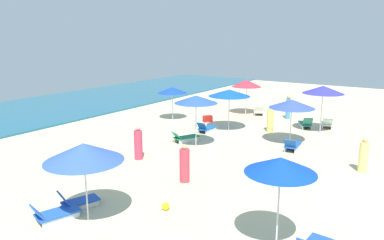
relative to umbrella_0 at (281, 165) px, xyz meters
name	(u,v)px	position (x,y,z in m)	size (l,w,h in m)	color
ocean	(1,117)	(4.76, 21.86, -2.30)	(60.00, 10.76, 0.12)	#1F617D
umbrella_0	(281,165)	(0.00, 0.00, 0.00)	(1.83, 1.83, 2.57)	silver
umbrella_1	(196,99)	(6.47, 6.80, 0.11)	(2.16, 2.16, 2.66)	silver
lounge_chair_1_0	(185,138)	(6.94, 7.80, -2.11)	(1.57, 1.11, 0.63)	silver
umbrella_3	(172,90)	(10.84, 11.55, -0.35)	(1.95, 1.95, 2.21)	silver
umbrella_4	(84,152)	(-1.71, 5.37, -0.17)	(2.35, 2.35, 2.46)	silver
lounge_chair_4_0	(77,201)	(-1.34, 6.31, -2.13)	(1.38, 0.95, 0.67)	silver
lounge_chair_4_1	(54,213)	(-2.28, 6.21, -2.13)	(1.51, 1.02, 0.61)	silver
umbrella_5	(292,104)	(9.72, 3.07, -0.23)	(2.33, 2.33, 2.35)	silver
lounge_chair_5_0	(293,145)	(8.69, 2.56, -2.10)	(1.47, 0.68, 0.70)	silver
umbrella_6	(247,83)	(15.16, 8.24, -0.11)	(2.09, 2.09, 2.50)	silver
lounge_chair_6_0	(259,111)	(15.49, 7.37, -2.10)	(1.46, 1.16, 0.70)	silver
umbrella_7	(229,93)	(10.47, 7.09, -0.10)	(2.48, 2.48, 2.46)	silver
lounge_chair_7_0	(206,128)	(9.28, 7.91, -2.10)	(1.39, 0.62, 0.69)	silver
umbrella_8	(323,90)	(13.01, 2.40, 0.16)	(2.34, 2.34, 2.74)	silver
lounge_chair_8_0	(327,124)	(14.22, 2.32, -2.09)	(1.34, 0.91, 0.71)	silver
lounge_chair_8_1	(305,124)	(13.51, 3.42, -2.08)	(1.54, 1.21, 0.78)	silver
beachgoer_0	(288,107)	(15.43, 5.22, -1.57)	(0.43, 0.43, 1.63)	#3F93BD
beachgoer_1	(270,120)	(11.45, 4.87, -1.61)	(0.54, 0.54, 1.62)	#F4E66F
beachgoer_2	(138,144)	(3.47, 7.97, -1.65)	(0.49, 0.49, 1.55)	#D23857
beachgoer_3	(363,156)	(7.42, -0.84, -1.68)	(0.51, 0.51, 1.47)	#F9D378
beachgoer_4	(185,165)	(2.46, 4.69, -1.67)	(0.48, 0.48, 1.51)	#DD3B4C
beach_ball_0	(166,206)	(0.16, 3.82, -2.23)	(0.25, 0.25, 0.25)	yellow
cooler_box_1	(208,119)	(11.64, 9.28, -2.15)	(0.58, 0.35, 0.41)	red
cooler_box_2	(198,126)	(9.76, 8.81, -2.19)	(0.52, 0.38, 0.34)	white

